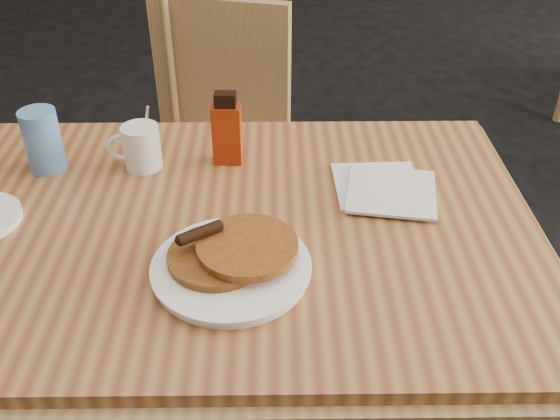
# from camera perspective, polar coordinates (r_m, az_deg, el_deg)

# --- Properties ---
(main_table) EXTENTS (1.25, 0.87, 0.75)m
(main_table) POSITION_cam_1_polar(r_m,az_deg,el_deg) (1.17, -5.73, -2.64)
(main_table) COLOR #A8723B
(main_table) RESTS_ON floor
(chair_main_far) EXTENTS (0.52, 0.53, 0.91)m
(chair_main_far) POSITION_cam_1_polar(r_m,az_deg,el_deg) (1.87, -5.19, 7.00)
(chair_main_far) COLOR tan
(chair_main_far) RESTS_ON floor
(pancake_plate) EXTENTS (0.26, 0.26, 0.07)m
(pancake_plate) POSITION_cam_1_polar(r_m,az_deg,el_deg) (1.02, -4.47, -4.78)
(pancake_plate) COLOR white
(pancake_plate) RESTS_ON main_table
(coffee_mug) EXTENTS (0.11, 0.08, 0.14)m
(coffee_mug) POSITION_cam_1_polar(r_m,az_deg,el_deg) (1.31, -12.64, 5.72)
(coffee_mug) COLOR white
(coffee_mug) RESTS_ON main_table
(syrup_bottle) EXTENTS (0.06, 0.04, 0.16)m
(syrup_bottle) POSITION_cam_1_polar(r_m,az_deg,el_deg) (1.29, -4.88, 7.23)
(syrup_bottle) COLOR maroon
(syrup_bottle) RESTS_ON main_table
(napkin_stack) EXTENTS (0.21, 0.22, 0.01)m
(napkin_stack) POSITION_cam_1_polar(r_m,az_deg,el_deg) (1.24, 9.54, 1.95)
(napkin_stack) COLOR silver
(napkin_stack) RESTS_ON main_table
(blue_tumbler) EXTENTS (0.09, 0.09, 0.13)m
(blue_tumbler) POSITION_cam_1_polar(r_m,az_deg,el_deg) (1.35, -20.85, 5.97)
(blue_tumbler) COLOR #588ECF
(blue_tumbler) RESTS_ON main_table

